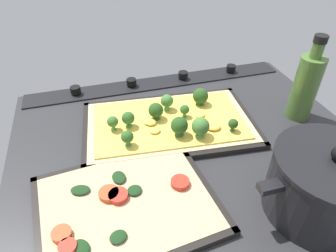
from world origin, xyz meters
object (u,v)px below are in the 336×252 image
at_px(cooking_pot, 325,185).
at_px(baking_tray_front, 169,125).
at_px(veggie_pizza_back, 125,204).
at_px(broccoli_pizza, 171,121).
at_px(oil_bottle, 306,86).
at_px(baking_tray_back, 127,206).

bearing_deg(cooking_pot, baking_tray_front, -58.53).
height_order(veggie_pizza_back, cooking_pot, cooking_pot).
distance_m(baking_tray_front, broccoli_pizza, 0.02).
relative_size(baking_tray_front, oil_bottle, 2.04).
relative_size(baking_tray_back, veggie_pizza_back, 1.09).
xyz_separation_m(baking_tray_back, cooking_pot, (-0.32, 0.09, 0.06)).
height_order(baking_tray_back, veggie_pizza_back, veggie_pizza_back).
distance_m(broccoli_pizza, veggie_pizza_back, 0.25).
bearing_deg(baking_tray_front, cooking_pot, 121.47).
xyz_separation_m(baking_tray_back, oil_bottle, (-0.46, -0.16, 0.08)).
bearing_deg(baking_tray_back, veggie_pizza_back, 8.91).
relative_size(veggie_pizza_back, cooking_pot, 1.21).
height_order(baking_tray_front, oil_bottle, oil_bottle).
bearing_deg(baking_tray_front, oil_bottle, 171.99).
bearing_deg(broccoli_pizza, veggie_pizza_back, 54.37).
bearing_deg(oil_bottle, baking_tray_back, 19.08).
bearing_deg(oil_bottle, baking_tray_front, -8.01).
bearing_deg(veggie_pizza_back, baking_tray_back, -171.09).
bearing_deg(cooking_pot, veggie_pizza_back, -16.06).
distance_m(veggie_pizza_back, oil_bottle, 0.50).
relative_size(baking_tray_back, cooking_pot, 1.31).
height_order(veggie_pizza_back, oil_bottle, oil_bottle).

